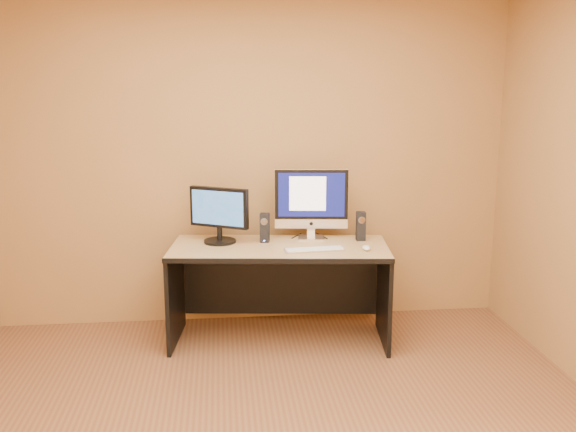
{
  "coord_description": "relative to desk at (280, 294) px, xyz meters",
  "views": [
    {
      "loc": [
        -0.25,
        -2.98,
        1.91
      ],
      "look_at": [
        0.21,
        1.39,
        0.97
      ],
      "focal_mm": 40.0,
      "sensor_mm": 36.0,
      "label": 1
    }
  ],
  "objects": [
    {
      "name": "second_monitor",
      "position": [
        -0.43,
        0.15,
        0.57
      ],
      "size": [
        0.53,
        0.43,
        0.41
      ],
      "primitive_type": null,
      "rotation": [
        0.0,
        0.0,
        -0.49
      ],
      "color": "black",
      "rests_on": "desk"
    },
    {
      "name": "cable_b",
      "position": [
        0.16,
        0.28,
        0.37
      ],
      "size": [
        0.1,
        0.16,
        0.01
      ],
      "primitive_type": "cylinder",
      "rotation": [
        1.57,
        0.0,
        -0.54
      ],
      "color": "black",
      "rests_on": "desk"
    },
    {
      "name": "walls",
      "position": [
        -0.16,
        -1.49,
        0.94
      ],
      "size": [
        4.0,
        4.0,
        2.6
      ],
      "primitive_type": null,
      "color": "#9E6F3F",
      "rests_on": "ground"
    },
    {
      "name": "speaker_right",
      "position": [
        0.62,
        0.11,
        0.47
      ],
      "size": [
        0.07,
        0.07,
        0.22
      ],
      "primitive_type": null,
      "rotation": [
        0.0,
        0.0,
        -0.05
      ],
      "color": "black",
      "rests_on": "desk"
    },
    {
      "name": "speaker_left",
      "position": [
        -0.1,
        0.14,
        0.47
      ],
      "size": [
        0.08,
        0.08,
        0.22
      ],
      "primitive_type": null,
      "rotation": [
        0.0,
        0.0,
        -0.2
      ],
      "color": "black",
      "rests_on": "desk"
    },
    {
      "name": "imac",
      "position": [
        0.26,
        0.21,
        0.63
      ],
      "size": [
        0.58,
        0.27,
        0.54
      ],
      "primitive_type": null,
      "rotation": [
        0.0,
        0.0,
        -0.12
      ],
      "color": "silver",
      "rests_on": "desk"
    },
    {
      "name": "cable_a",
      "position": [
        0.35,
        0.27,
        0.37
      ],
      "size": [
        0.07,
        0.21,
        0.01
      ],
      "primitive_type": "cylinder",
      "rotation": [
        1.57,
        0.0,
        0.28
      ],
      "color": "black",
      "rests_on": "desk"
    },
    {
      "name": "desk",
      "position": [
        0.0,
        0.0,
        0.0
      ],
      "size": [
        1.64,
        0.86,
        0.73
      ],
      "primitive_type": null,
      "rotation": [
        0.0,
        0.0,
        -0.11
      ],
      "color": "tan",
      "rests_on": "ground"
    },
    {
      "name": "keyboard",
      "position": [
        0.23,
        -0.15,
        0.37
      ],
      "size": [
        0.43,
        0.15,
        0.02
      ],
      "primitive_type": "cube",
      "rotation": [
        0.0,
        0.0,
        0.08
      ],
      "color": "silver",
      "rests_on": "desk"
    },
    {
      "name": "mouse",
      "position": [
        0.6,
        -0.17,
        0.38
      ],
      "size": [
        0.06,
        0.1,
        0.04
      ],
      "primitive_type": "ellipsoid",
      "rotation": [
        0.0,
        0.0,
        -0.06
      ],
      "color": "white",
      "rests_on": "desk"
    }
  ]
}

